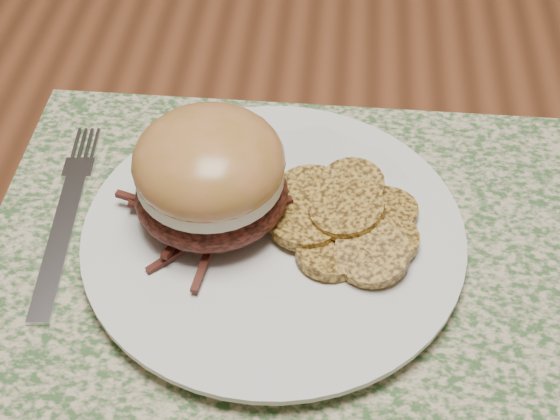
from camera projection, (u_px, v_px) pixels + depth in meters
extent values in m
cube|color=brown|center=(541.00, 76.00, 0.75)|extent=(1.50, 0.90, 0.04)
cylinder|color=brown|center=(44.00, 90.00, 1.33)|extent=(0.06, 0.06, 0.71)
cube|color=#385D2F|center=(290.00, 250.00, 0.57)|extent=(0.45, 0.33, 0.00)
cylinder|color=white|center=(274.00, 236.00, 0.57)|extent=(0.26, 0.26, 0.02)
ellipsoid|color=black|center=(212.00, 194.00, 0.55)|extent=(0.13, 0.13, 0.04)
cylinder|color=beige|center=(210.00, 173.00, 0.54)|extent=(0.13, 0.13, 0.01)
ellipsoid|color=#AF6D39|center=(209.00, 161.00, 0.53)|extent=(0.13, 0.13, 0.06)
cylinder|color=#B78B36|center=(312.00, 194.00, 0.58)|extent=(0.06, 0.06, 0.01)
cylinder|color=#B78B36|center=(352.00, 185.00, 0.58)|extent=(0.07, 0.07, 0.01)
cylinder|color=#B78B36|center=(383.00, 211.00, 0.57)|extent=(0.06, 0.06, 0.02)
cylinder|color=#B78B36|center=(303.00, 224.00, 0.55)|extent=(0.06, 0.06, 0.02)
cylinder|color=#B78B36|center=(347.00, 209.00, 0.55)|extent=(0.08, 0.08, 0.02)
cylinder|color=#B78B36|center=(386.00, 238.00, 0.54)|extent=(0.07, 0.07, 0.01)
cylinder|color=#B78B36|center=(329.00, 254.00, 0.54)|extent=(0.07, 0.07, 0.02)
cylinder|color=#B78B36|center=(372.00, 253.00, 0.53)|extent=(0.07, 0.07, 0.02)
cube|color=#B1B1B8|center=(59.00, 245.00, 0.57)|extent=(0.03, 0.14, 0.00)
cube|color=#B1B1B8|center=(79.00, 168.00, 0.62)|extent=(0.03, 0.02, 0.00)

